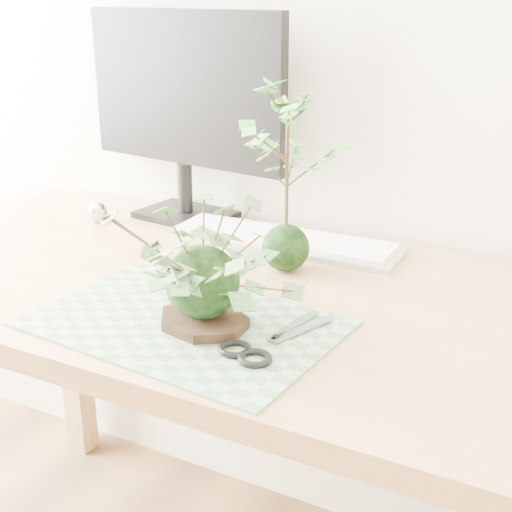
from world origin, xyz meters
The scene contains 9 objects.
desk centered at (-0.01, 1.23, 0.65)m, with size 1.60×0.70×0.74m.
cutting_mat centered at (-0.08, 1.06, 0.74)m, with size 0.46×0.31×0.00m, color #4C734F.
stone_dish centered at (-0.05, 1.06, 0.75)m, with size 0.15×0.15×0.01m, color black.
ivy_kokedama centered at (-0.05, 1.06, 0.87)m, with size 0.35×0.35×0.22m.
maple_kokedama centered at (-0.04, 1.34, 0.99)m, with size 0.25×0.25×0.36m.
keyboard centered at (-0.11, 1.46, 0.75)m, with size 0.48×0.15×0.02m.
monitor centered at (-0.38, 1.53, 1.00)m, with size 0.50×0.17×0.45m.
foil_ball centered at (-0.53, 1.40, 0.76)m, with size 0.04×0.04×0.04m, color silver.
scissors centered at (0.07, 1.03, 0.75)m, with size 0.10×0.20×0.01m.
Camera 1 is at (0.48, 0.24, 1.22)m, focal length 50.00 mm.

